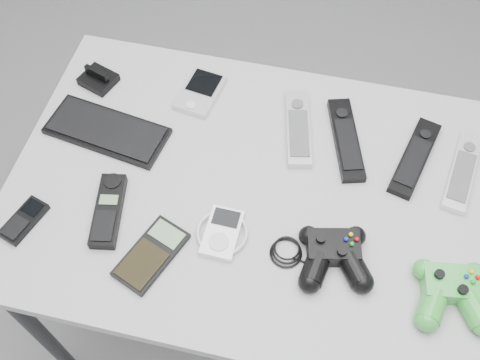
% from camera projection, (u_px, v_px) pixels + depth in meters
% --- Properties ---
extents(floor, '(3.50, 3.50, 0.00)m').
position_uv_depth(floor, '(245.00, 327.00, 1.74)').
color(floor, slate).
rests_on(floor, ground).
extents(desk, '(1.08, 0.70, 0.73)m').
position_uv_depth(desk, '(268.00, 207.00, 1.21)').
color(desk, '#9F9FA1').
rests_on(desk, floor).
extents(pda_keyboard, '(0.28, 0.15, 0.02)m').
position_uv_depth(pda_keyboard, '(107.00, 130.00, 1.23)').
color(pda_keyboard, black).
rests_on(pda_keyboard, desk).
extents(dock_bracket, '(0.09, 0.09, 0.04)m').
position_uv_depth(dock_bracket, '(98.00, 76.00, 1.30)').
color(dock_bracket, black).
rests_on(dock_bracket, desk).
extents(pda, '(0.10, 0.14, 0.02)m').
position_uv_depth(pda, '(200.00, 92.00, 1.29)').
color(pda, silver).
rests_on(pda, desk).
extents(remote_silver_a, '(0.09, 0.21, 0.02)m').
position_uv_depth(remote_silver_a, '(298.00, 128.00, 1.23)').
color(remote_silver_a, silver).
rests_on(remote_silver_a, desk).
extents(remote_black_a, '(0.11, 0.22, 0.02)m').
position_uv_depth(remote_black_a, '(346.00, 139.00, 1.22)').
color(remote_black_a, black).
rests_on(remote_black_a, desk).
extents(remote_black_b, '(0.10, 0.21, 0.02)m').
position_uv_depth(remote_black_b, '(415.00, 157.00, 1.19)').
color(remote_black_b, black).
rests_on(remote_black_b, desk).
extents(remote_silver_b, '(0.08, 0.21, 0.02)m').
position_uv_depth(remote_silver_b, '(462.00, 171.00, 1.17)').
color(remote_silver_b, silver).
rests_on(remote_silver_b, desk).
extents(mobile_phone, '(0.07, 0.11, 0.02)m').
position_uv_depth(mobile_phone, '(24.00, 220.00, 1.11)').
color(mobile_phone, black).
rests_on(mobile_phone, desk).
extents(cordless_handset, '(0.08, 0.17, 0.03)m').
position_uv_depth(cordless_handset, '(108.00, 210.00, 1.12)').
color(cordless_handset, black).
rests_on(cordless_handset, desk).
extents(calculator, '(0.13, 0.17, 0.02)m').
position_uv_depth(calculator, '(151.00, 254.00, 1.07)').
color(calculator, black).
rests_on(calculator, desk).
extents(mp3_player, '(0.10, 0.11, 0.02)m').
position_uv_depth(mp3_player, '(222.00, 233.00, 1.10)').
color(mp3_player, white).
rests_on(mp3_player, desk).
extents(controller_black, '(0.26, 0.20, 0.05)m').
position_uv_depth(controller_black, '(334.00, 254.00, 1.06)').
color(controller_black, black).
rests_on(controller_black, desk).
extents(controller_green, '(0.16, 0.17, 0.05)m').
position_uv_depth(controller_green, '(452.00, 291.00, 1.02)').
color(controller_green, '#238023').
rests_on(controller_green, desk).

